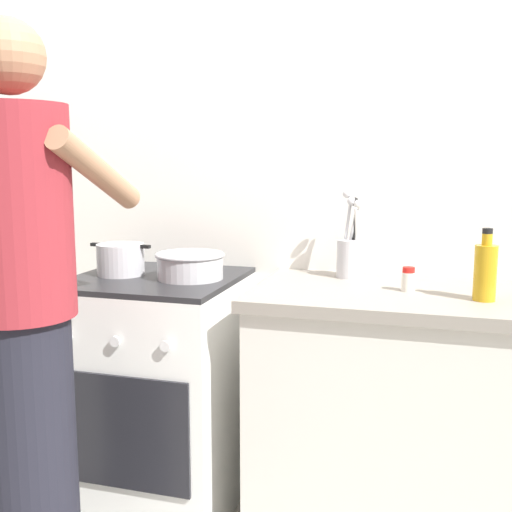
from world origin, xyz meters
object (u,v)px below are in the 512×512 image
Objects in this scene: pot at (121,259)px; oil_bottle at (485,271)px; mixing_bowl at (190,265)px; utensil_crock at (351,252)px; spice_bottle at (408,280)px; stove_range at (158,392)px; person at (25,329)px.

pot is 1.08× the size of oil_bottle.
utensil_crock reaches higher than mixing_bowl.
spice_bottle is at bearing 0.15° from mixing_bowl.
stove_range is at bearing -164.48° from utensil_crock.
person is (-0.80, -0.83, -0.13)m from utensil_crock.
mixing_bowl is at bearing 69.21° from person.
pot is 1.06m from spice_bottle.
oil_bottle is at bearing -30.03° from utensil_crock.
mixing_bowl is at bearing 1.19° from stove_range.
pot is at bearing -179.68° from spice_bottle.
utensil_crock is (0.84, 0.19, 0.03)m from pot.
utensil_crock is 0.19× the size of person.
spice_bottle is (0.78, 0.00, -0.01)m from mixing_bowl.
stove_range is at bearing 176.68° from oil_bottle.
utensil_crock reaches higher than oil_bottle.
person is (-1.25, -0.56, -0.13)m from oil_bottle.
utensil_crock is 0.52m from oil_bottle.
person is at bearing -99.08° from stove_range.
spice_bottle is at bearing 32.05° from person.
mixing_bowl reaches higher than spice_bottle.
spice_bottle is 0.05× the size of person.
person is (0.04, -0.63, -0.10)m from pot.
person is at bearing -86.45° from pot.
utensil_crock is 1.16m from person.
utensil_crock is 3.99× the size of spice_bottle.
mixing_bowl is at bearing -161.11° from utensil_crock.
pot is at bearing -166.92° from utensil_crock.
oil_bottle is (1.15, -0.07, 0.54)m from stove_range.
person is at bearing -155.66° from oil_bottle.
utensil_crock is 0.29m from spice_bottle.
stove_range is 3.70× the size of pot.
person reaches higher than mixing_bowl.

